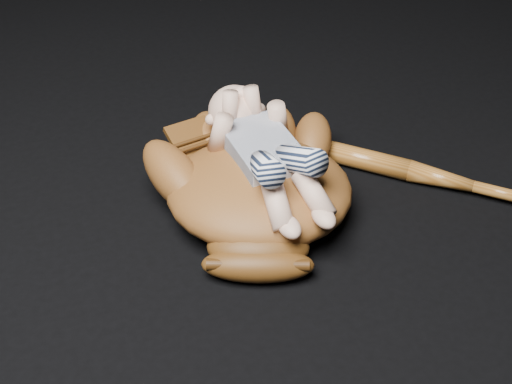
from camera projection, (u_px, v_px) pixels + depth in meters
baseball_glove at (259, 183)px, 1.16m from camera, size 0.52×0.55×0.14m
newborn_baby at (269, 152)px, 1.14m from camera, size 0.16×0.35×0.14m
baseball_bat at (423, 174)px, 1.26m from camera, size 0.32×0.34×0.04m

